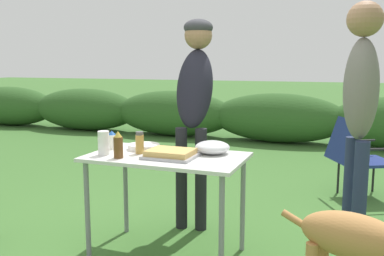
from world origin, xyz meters
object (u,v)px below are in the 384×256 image
Objects in this scene: spice_jar at (140,143)px; standing_person_in_navy_coat at (360,101)px; paper_cup_stack at (104,143)px; mayo_bottle at (112,140)px; dog at (362,244)px; plate_stack at (144,147)px; camp_chair_green_behind_table at (357,154)px; mixing_bowl at (212,147)px; food_tray at (171,154)px; beer_bottle at (118,145)px; folding_table at (167,166)px; standing_person_with_beanie at (195,90)px.

standing_person_in_navy_coat is at bearing 17.31° from spice_jar.
paper_cup_stack reaches higher than mayo_bottle.
plate_stack is at bearing -93.28° from dog.
paper_cup_stack is 0.22m from mayo_bottle.
camp_chair_green_behind_table is at bearing 49.95° from paper_cup_stack.
standing_person_in_navy_coat is (1.74, 0.38, 0.32)m from mayo_bottle.
mixing_bowl is at bearing -58.00° from camp_chair_green_behind_table.
plate_stack is 0.28× the size of dog.
mixing_bowl is 0.30× the size of camp_chair_green_behind_table.
food_tray is 0.55m from mayo_bottle.
food_tray is 1.33m from dog.
camp_chair_green_behind_table is at bearing 156.50° from standing_person_in_navy_coat.
paper_cup_stack is 0.16m from beer_bottle.
food_tray is 2.18× the size of spice_jar.
folding_table is 0.13m from food_tray.
mayo_bottle is (-0.48, 0.06, 0.14)m from folding_table.
standing_person_in_navy_coat reaches higher than mayo_bottle.
mixing_bowl is at bearing -96.75° from standing_person_in_navy_coat.
standing_person_with_beanie is (-0.32, 0.50, 0.37)m from mixing_bowl.
paper_cup_stack is at bearing -156.23° from mixing_bowl.
camp_chair_green_behind_table reaches higher than folding_table.
folding_table is 0.63× the size of standing_person_with_beanie.
dog is (1.54, -0.57, -0.30)m from plate_stack.
mixing_bowl is at bearing 3.60° from plate_stack.
paper_cup_stack reaches higher than spice_jar.
folding_table is 5.86× the size of beer_bottle.
mayo_bottle is 2.55m from camp_chair_green_behind_table.
beer_bottle reaches higher than spice_jar.
dog is at bearing -27.50° from camp_chair_green_behind_table.
spice_jar reaches higher than mayo_bottle.
mayo_bottle is at bearing -133.74° from standing_person_with_beanie.
food_tray is at bearing -89.87° from standing_person_in_navy_coat.
mayo_bottle is at bearing -88.70° from dog.
dog is (1.57, -0.24, -0.37)m from beer_bottle.
camp_chair_green_behind_table is at bearing 57.78° from food_tray.
dog is at bearing -31.00° from mixing_bowl.
mayo_bottle reaches higher than mixing_bowl.
paper_cup_stack is 1.78m from dog.
paper_cup_stack is (-0.42, -0.14, 0.16)m from folding_table.
dog is (1.24, -0.38, -0.30)m from food_tray.
standing_person_with_beanie is at bearing -112.67° from dog.
mayo_bottle is 1.81m from standing_person_in_navy_coat.
standing_person_with_beanie reaches higher than dog.
spice_jar reaches higher than food_tray.
dog is at bearing -18.69° from folding_table.
standing_person_in_navy_coat reaches higher than mixing_bowl.
mixing_bowl reaches higher than dog.
mayo_bottle reaches higher than plate_stack.
camp_chair_green_behind_table is (1.31, 1.22, -0.69)m from standing_person_with_beanie.
paper_cup_stack is 0.25m from spice_jar.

